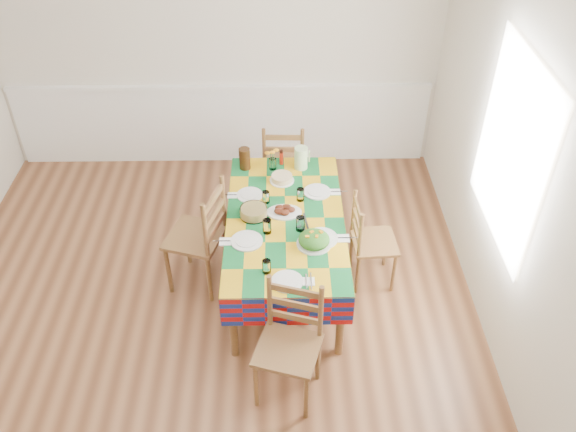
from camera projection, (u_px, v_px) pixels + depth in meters
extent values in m
cube|color=brown|center=(206.00, 331.00, 4.94)|extent=(4.50, 5.00, 0.04)
cube|color=beige|center=(216.00, 44.00, 6.04)|extent=(4.50, 0.04, 2.70)
cube|color=beige|center=(525.00, 193.00, 4.11)|extent=(0.04, 5.00, 2.70)
cube|color=white|center=(219.00, 87.00, 6.29)|extent=(4.41, 0.06, 0.04)
cube|color=white|center=(222.00, 125.00, 6.58)|extent=(4.41, 0.03, 0.90)
plane|color=white|center=(510.00, 151.00, 4.25)|extent=(0.00, 1.40, 1.40)
cylinder|color=brown|center=(233.00, 326.00, 4.54)|extent=(0.06, 0.06, 0.65)
cylinder|color=brown|center=(341.00, 324.00, 4.55)|extent=(0.06, 0.06, 0.65)
cylinder|color=brown|center=(242.00, 195.00, 5.81)|extent=(0.06, 0.06, 0.65)
cylinder|color=brown|center=(326.00, 194.00, 5.82)|extent=(0.06, 0.06, 0.65)
cube|color=brown|center=(285.00, 221.00, 4.96)|extent=(0.91, 1.74, 0.04)
cube|color=red|center=(285.00, 218.00, 4.95)|extent=(0.95, 1.77, 0.01)
cube|color=red|center=(228.00, 232.00, 5.03)|extent=(0.01, 1.77, 0.27)
cube|color=red|center=(343.00, 231.00, 5.04)|extent=(0.01, 1.77, 0.27)
cube|color=red|center=(287.00, 312.00, 4.35)|extent=(0.95, 0.01, 0.27)
cube|color=red|center=(284.00, 170.00, 5.73)|extent=(0.95, 0.01, 0.27)
cylinder|color=silver|center=(287.00, 281.00, 4.37)|extent=(0.23, 0.23, 0.01)
cylinder|color=silver|center=(287.00, 281.00, 4.37)|extent=(0.16, 0.16, 0.01)
cylinder|color=white|center=(267.00, 267.00, 4.42)|extent=(0.07, 0.07, 0.11)
cube|color=white|center=(309.00, 282.00, 4.38)|extent=(0.09, 0.09, 0.01)
cube|color=silver|center=(306.00, 281.00, 4.38)|extent=(0.01, 0.15, 0.00)
cube|color=silver|center=(311.00, 281.00, 4.38)|extent=(0.01, 0.17, 0.00)
cylinder|color=silver|center=(247.00, 241.00, 4.72)|extent=(0.25, 0.25, 0.01)
cylinder|color=silver|center=(247.00, 240.00, 4.71)|extent=(0.18, 0.18, 0.01)
cylinder|color=white|center=(267.00, 226.00, 4.77)|extent=(0.07, 0.07, 0.12)
cube|color=white|center=(225.00, 242.00, 4.72)|extent=(0.09, 0.09, 0.01)
cube|color=silver|center=(223.00, 241.00, 4.71)|extent=(0.16, 0.01, 0.00)
cube|color=silver|center=(228.00, 241.00, 4.71)|extent=(0.19, 0.01, 0.00)
cylinder|color=silver|center=(250.00, 195.00, 5.18)|extent=(0.22, 0.22, 0.01)
cylinder|color=silver|center=(250.00, 194.00, 5.18)|extent=(0.16, 0.16, 0.00)
cylinder|color=white|center=(266.00, 197.00, 5.08)|extent=(0.06, 0.06, 0.11)
cube|color=white|center=(232.00, 195.00, 5.18)|extent=(0.08, 0.08, 0.00)
cube|color=silver|center=(230.00, 195.00, 5.18)|extent=(0.14, 0.01, 0.00)
cube|color=silver|center=(234.00, 195.00, 5.18)|extent=(0.16, 0.01, 0.00)
cylinder|color=silver|center=(321.00, 238.00, 4.74)|extent=(0.26, 0.26, 0.01)
cylinder|color=silver|center=(321.00, 237.00, 4.74)|extent=(0.18, 0.18, 0.01)
cylinder|color=white|center=(300.00, 224.00, 4.79)|extent=(0.07, 0.07, 0.12)
cube|color=white|center=(343.00, 238.00, 4.75)|extent=(0.09, 0.09, 0.01)
cube|color=silver|center=(341.00, 238.00, 4.74)|extent=(0.16, 0.01, 0.00)
cube|color=silver|center=(346.00, 238.00, 4.74)|extent=(0.19, 0.01, 0.00)
cylinder|color=silver|center=(317.00, 192.00, 5.21)|extent=(0.23, 0.23, 0.01)
cylinder|color=silver|center=(317.00, 191.00, 5.21)|extent=(0.16, 0.16, 0.01)
cylinder|color=white|center=(300.00, 195.00, 5.10)|extent=(0.07, 0.07, 0.11)
cube|color=white|center=(335.00, 192.00, 5.22)|extent=(0.09, 0.09, 0.01)
cube|color=silver|center=(333.00, 192.00, 5.22)|extent=(0.15, 0.01, 0.00)
cube|color=silver|center=(337.00, 192.00, 5.22)|extent=(0.17, 0.01, 0.00)
ellipsoid|color=silver|center=(284.00, 212.00, 4.99)|extent=(0.29, 0.21, 0.01)
ellipsoid|color=black|center=(290.00, 210.00, 4.98)|extent=(0.08, 0.06, 0.04)
ellipsoid|color=black|center=(286.00, 207.00, 5.00)|extent=(0.08, 0.06, 0.04)
ellipsoid|color=black|center=(280.00, 208.00, 5.00)|extent=(0.08, 0.06, 0.04)
ellipsoid|color=black|center=(279.00, 211.00, 4.96)|extent=(0.08, 0.06, 0.04)
ellipsoid|color=black|center=(285.00, 213.00, 4.95)|extent=(0.08, 0.06, 0.04)
cylinder|color=silver|center=(314.00, 244.00, 4.69)|extent=(0.27, 0.27, 0.01)
ellipsoid|color=#134711|center=(314.00, 239.00, 4.67)|extent=(0.24, 0.24, 0.11)
cube|color=orange|center=(307.00, 237.00, 4.61)|extent=(0.03, 0.02, 0.01)
cube|color=orange|center=(312.00, 232.00, 4.65)|extent=(0.04, 0.04, 0.01)
cube|color=orange|center=(317.00, 236.00, 4.61)|extent=(0.03, 0.03, 0.01)
cube|color=orange|center=(321.00, 232.00, 4.65)|extent=(0.04, 0.04, 0.01)
cylinder|color=white|center=(254.00, 212.00, 4.94)|extent=(0.22, 0.22, 0.08)
cylinder|color=#D6BB71|center=(254.00, 212.00, 4.94)|extent=(0.21, 0.21, 0.07)
cylinder|color=silver|center=(282.00, 180.00, 5.35)|extent=(0.22, 0.22, 0.01)
cylinder|color=tan|center=(282.00, 178.00, 5.33)|extent=(0.18, 0.18, 0.05)
cube|color=black|center=(301.00, 225.00, 4.87)|extent=(0.11, 0.25, 0.01)
cube|color=black|center=(307.00, 223.00, 4.89)|extent=(0.05, 0.26, 0.01)
cylinder|color=white|center=(273.00, 164.00, 5.46)|extent=(0.06, 0.06, 0.11)
cylinder|color=#286923|center=(271.00, 160.00, 5.43)|extent=(0.01, 0.01, 0.15)
ellipsoid|color=orange|center=(267.00, 153.00, 5.39)|extent=(0.05, 0.05, 0.02)
cylinder|color=#286923|center=(274.00, 159.00, 5.44)|extent=(0.01, 0.01, 0.15)
ellipsoid|color=orange|center=(276.00, 150.00, 5.40)|extent=(0.05, 0.05, 0.02)
cylinder|color=#286923|center=(273.00, 161.00, 5.42)|extent=(0.01, 0.01, 0.15)
ellipsoid|color=orange|center=(272.00, 152.00, 5.34)|extent=(0.05, 0.05, 0.02)
cylinder|color=red|center=(281.00, 157.00, 5.51)|extent=(0.04, 0.04, 0.15)
cylinder|color=#B7DC9B|center=(301.00, 158.00, 5.45)|extent=(0.12, 0.12, 0.21)
cylinder|color=black|center=(245.00, 158.00, 5.44)|extent=(0.10, 0.10, 0.20)
cube|color=silver|center=(289.00, 291.00, 4.30)|extent=(0.07, 0.02, 0.02)
cylinder|color=brown|center=(256.00, 385.00, 4.25)|extent=(0.04, 0.04, 0.45)
cylinder|color=brown|center=(306.00, 397.00, 4.17)|extent=(0.04, 0.04, 0.45)
cylinder|color=brown|center=(271.00, 348.00, 4.50)|extent=(0.04, 0.04, 0.45)
cylinder|color=brown|center=(318.00, 359.00, 4.43)|extent=(0.04, 0.04, 0.45)
cube|color=brown|center=(288.00, 350.00, 4.19)|extent=(0.52, 0.51, 0.03)
cylinder|color=brown|center=(270.00, 302.00, 4.21)|extent=(0.04, 0.04, 0.50)
cylinder|color=brown|center=(321.00, 313.00, 4.13)|extent=(0.04, 0.04, 0.50)
cube|color=brown|center=(295.00, 317.00, 4.24)|extent=(0.35, 0.13, 0.05)
cube|color=brown|center=(295.00, 305.00, 4.15)|extent=(0.35, 0.13, 0.05)
cube|color=brown|center=(295.00, 291.00, 4.07)|extent=(0.35, 0.13, 0.05)
cylinder|color=brown|center=(301.00, 172.00, 6.28)|extent=(0.04, 0.04, 0.45)
cylinder|color=brown|center=(267.00, 172.00, 6.28)|extent=(0.04, 0.04, 0.45)
cylinder|color=brown|center=(301.00, 192.00, 6.01)|extent=(0.04, 0.04, 0.45)
cylinder|color=brown|center=(265.00, 191.00, 6.02)|extent=(0.04, 0.04, 0.45)
cube|color=brown|center=(284.00, 162.00, 6.00)|extent=(0.43, 0.41, 0.03)
cylinder|color=brown|center=(302.00, 152.00, 5.71)|extent=(0.04, 0.04, 0.49)
cylinder|color=brown|center=(264.00, 152.00, 5.72)|extent=(0.04, 0.04, 0.49)
cube|color=brown|center=(283.00, 161.00, 5.78)|extent=(0.36, 0.03, 0.05)
cube|color=brown|center=(283.00, 149.00, 5.70)|extent=(0.36, 0.03, 0.05)
cube|color=brown|center=(283.00, 138.00, 5.61)|extent=(0.36, 0.03, 0.05)
cylinder|color=brown|center=(187.00, 241.00, 5.41)|extent=(0.04, 0.04, 0.49)
cylinder|color=brown|center=(169.00, 271.00, 5.11)|extent=(0.04, 0.04, 0.49)
cylinder|color=brown|center=(226.00, 249.00, 5.33)|extent=(0.04, 0.04, 0.49)
cylinder|color=brown|center=(209.00, 279.00, 5.03)|extent=(0.04, 0.04, 0.49)
cube|color=brown|center=(195.00, 237.00, 5.06)|extent=(0.55, 0.56, 0.03)
cylinder|color=brown|center=(224.00, 202.00, 5.00)|extent=(0.04, 0.04, 0.54)
cylinder|color=brown|center=(205.00, 232.00, 4.71)|extent=(0.04, 0.04, 0.54)
cube|color=brown|center=(216.00, 227.00, 4.92)|extent=(0.14, 0.38, 0.05)
cube|color=brown|center=(214.00, 214.00, 4.83)|extent=(0.14, 0.38, 0.05)
cube|color=brown|center=(213.00, 200.00, 4.74)|extent=(0.14, 0.38, 0.05)
cylinder|color=brown|center=(394.00, 273.00, 5.15)|extent=(0.03, 0.03, 0.41)
cylinder|color=brown|center=(386.00, 247.00, 5.40)|extent=(0.03, 0.03, 0.41)
cylinder|color=brown|center=(358.00, 275.00, 5.13)|extent=(0.03, 0.03, 0.41)
cylinder|color=brown|center=(351.00, 249.00, 5.38)|extent=(0.03, 0.03, 0.41)
cube|color=brown|center=(374.00, 242.00, 5.13)|extent=(0.39, 0.40, 0.03)
cylinder|color=brown|center=(360.00, 237.00, 4.86)|extent=(0.03, 0.03, 0.45)
cylinder|color=brown|center=(354.00, 211.00, 5.11)|extent=(0.03, 0.03, 0.45)
cube|color=brown|center=(356.00, 232.00, 5.04)|extent=(0.04, 0.33, 0.05)
cube|color=brown|center=(357.00, 221.00, 4.97)|extent=(0.04, 0.33, 0.05)
cube|color=brown|center=(358.00, 210.00, 4.89)|extent=(0.04, 0.33, 0.05)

